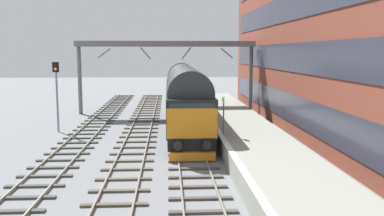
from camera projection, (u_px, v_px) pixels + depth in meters
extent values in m
plane|color=slate|center=(188.00, 145.00, 25.92)|extent=(140.00, 140.00, 0.00)
cube|color=gray|center=(177.00, 144.00, 25.87)|extent=(0.07, 60.00, 0.15)
cube|color=gray|center=(200.00, 143.00, 25.95)|extent=(0.07, 60.00, 0.15)
cube|color=#483D38|center=(204.00, 212.00, 14.87)|extent=(2.50, 0.26, 0.09)
cube|color=#483D38|center=(201.00, 198.00, 16.25)|extent=(2.50, 0.26, 0.09)
cube|color=#483D38|center=(198.00, 187.00, 17.63)|extent=(2.50, 0.26, 0.09)
cube|color=#483D38|center=(196.00, 177.00, 19.01)|extent=(2.50, 0.26, 0.09)
cube|color=#483D38|center=(194.00, 169.00, 20.39)|extent=(2.50, 0.26, 0.09)
cube|color=#483D38|center=(192.00, 161.00, 21.77)|extent=(2.50, 0.26, 0.09)
cube|color=#483D38|center=(191.00, 155.00, 23.15)|extent=(2.50, 0.26, 0.09)
cube|color=#483D38|center=(190.00, 149.00, 24.53)|extent=(2.50, 0.26, 0.09)
cube|color=#483D38|center=(188.00, 144.00, 25.92)|extent=(2.50, 0.26, 0.09)
cube|color=#483D38|center=(187.00, 139.00, 27.30)|extent=(2.50, 0.26, 0.09)
cube|color=#483D38|center=(186.00, 135.00, 28.68)|extent=(2.50, 0.26, 0.09)
cube|color=#483D38|center=(186.00, 131.00, 30.06)|extent=(2.50, 0.26, 0.09)
cube|color=#483D38|center=(185.00, 128.00, 31.44)|extent=(2.50, 0.26, 0.09)
cube|color=#483D38|center=(184.00, 125.00, 32.82)|extent=(2.50, 0.26, 0.09)
cube|color=#483D38|center=(183.00, 122.00, 34.20)|extent=(2.50, 0.26, 0.09)
cube|color=#483D38|center=(183.00, 119.00, 35.58)|extent=(2.50, 0.26, 0.09)
cube|color=#483D38|center=(182.00, 116.00, 36.96)|extent=(2.50, 0.26, 0.09)
cube|color=#483D38|center=(182.00, 114.00, 38.34)|extent=(2.50, 0.26, 0.09)
cube|color=#483D38|center=(181.00, 112.00, 39.72)|extent=(2.50, 0.26, 0.09)
cube|color=#483D38|center=(181.00, 110.00, 41.10)|extent=(2.50, 0.26, 0.09)
cube|color=#483D38|center=(180.00, 108.00, 42.48)|extent=(2.50, 0.26, 0.09)
cube|color=#483D38|center=(180.00, 106.00, 43.87)|extent=(2.50, 0.26, 0.09)
cube|color=#483D38|center=(180.00, 105.00, 45.25)|extent=(2.50, 0.26, 0.09)
cube|color=#483D38|center=(179.00, 103.00, 46.63)|extent=(2.50, 0.26, 0.09)
cube|color=#483D38|center=(179.00, 102.00, 48.01)|extent=(2.50, 0.26, 0.09)
cube|color=#483D38|center=(179.00, 100.00, 49.39)|extent=(2.50, 0.26, 0.09)
cube|color=#483D38|center=(178.00, 99.00, 50.77)|extent=(2.50, 0.26, 0.09)
cube|color=#483D38|center=(178.00, 98.00, 52.15)|extent=(2.50, 0.26, 0.09)
cube|color=#483D38|center=(178.00, 96.00, 53.53)|extent=(2.50, 0.26, 0.09)
cube|color=#483D38|center=(178.00, 95.00, 54.91)|extent=(2.50, 0.26, 0.09)
cube|color=gray|center=(124.00, 144.00, 25.69)|extent=(0.07, 60.00, 0.15)
cube|color=gray|center=(147.00, 144.00, 25.77)|extent=(0.07, 60.00, 0.15)
cube|color=#4E483B|center=(114.00, 205.00, 15.58)|extent=(2.50, 0.26, 0.09)
cube|color=#4E483B|center=(119.00, 191.00, 17.14)|extent=(2.50, 0.26, 0.09)
cube|color=#4E483B|center=(123.00, 179.00, 18.70)|extent=(2.50, 0.26, 0.09)
cube|color=#4E483B|center=(127.00, 169.00, 20.26)|extent=(2.50, 0.26, 0.09)
cube|color=#4E483B|center=(130.00, 161.00, 21.83)|extent=(2.50, 0.26, 0.09)
cube|color=#4E483B|center=(132.00, 154.00, 23.39)|extent=(2.50, 0.26, 0.09)
cube|color=#4E483B|center=(134.00, 147.00, 24.95)|extent=(2.50, 0.26, 0.09)
cube|color=#4E483B|center=(136.00, 142.00, 26.51)|extent=(2.50, 0.26, 0.09)
cube|color=#4E483B|center=(138.00, 137.00, 28.08)|extent=(2.50, 0.26, 0.09)
cube|color=#4E483B|center=(140.00, 132.00, 29.64)|extent=(2.50, 0.26, 0.09)
cube|color=#4E483B|center=(141.00, 128.00, 31.20)|extent=(2.50, 0.26, 0.09)
cube|color=#4E483B|center=(142.00, 125.00, 32.76)|extent=(2.50, 0.26, 0.09)
cube|color=#4E483B|center=(144.00, 121.00, 34.33)|extent=(2.50, 0.26, 0.09)
cube|color=#4E483B|center=(145.00, 118.00, 35.89)|extent=(2.50, 0.26, 0.09)
cube|color=#4E483B|center=(146.00, 116.00, 37.45)|extent=(2.50, 0.26, 0.09)
cube|color=#4E483B|center=(147.00, 113.00, 39.01)|extent=(2.50, 0.26, 0.09)
cube|color=#4E483B|center=(147.00, 111.00, 40.58)|extent=(2.50, 0.26, 0.09)
cube|color=#4E483B|center=(148.00, 108.00, 42.14)|extent=(2.50, 0.26, 0.09)
cube|color=#4E483B|center=(149.00, 106.00, 43.70)|extent=(2.50, 0.26, 0.09)
cube|color=#4E483B|center=(150.00, 105.00, 45.26)|extent=(2.50, 0.26, 0.09)
cube|color=#4E483B|center=(150.00, 103.00, 46.83)|extent=(2.50, 0.26, 0.09)
cube|color=#4E483B|center=(151.00, 101.00, 48.39)|extent=(2.50, 0.26, 0.09)
cube|color=#4E483B|center=(151.00, 100.00, 49.95)|extent=(2.50, 0.26, 0.09)
cube|color=#4E483B|center=(152.00, 98.00, 51.51)|extent=(2.50, 0.26, 0.09)
cube|color=#4E483B|center=(152.00, 97.00, 53.08)|extent=(2.50, 0.26, 0.09)
cube|color=#4E483B|center=(153.00, 96.00, 54.64)|extent=(2.50, 0.26, 0.09)
cube|color=gray|center=(63.00, 145.00, 25.48)|extent=(0.07, 60.00, 0.15)
cube|color=gray|center=(87.00, 145.00, 25.56)|extent=(0.07, 60.00, 0.15)
cube|color=#43453F|center=(9.00, 211.00, 14.92)|extent=(2.50, 0.26, 0.09)
cube|color=#43453F|center=(23.00, 198.00, 16.34)|extent=(2.50, 0.26, 0.09)
cube|color=#43453F|center=(35.00, 186.00, 17.75)|extent=(2.50, 0.26, 0.09)
cube|color=#43453F|center=(45.00, 176.00, 19.17)|extent=(2.50, 0.26, 0.09)
cube|color=#43453F|center=(53.00, 168.00, 20.58)|extent=(2.50, 0.26, 0.09)
cube|color=#43453F|center=(60.00, 160.00, 21.99)|extent=(2.50, 0.26, 0.09)
cube|color=#43453F|center=(67.00, 154.00, 23.41)|extent=(2.50, 0.26, 0.09)
cube|color=#43453F|center=(73.00, 148.00, 24.82)|extent=(2.50, 0.26, 0.09)
cube|color=#43453F|center=(78.00, 143.00, 26.23)|extent=(2.50, 0.26, 0.09)
cube|color=#43453F|center=(82.00, 138.00, 27.65)|extent=(2.50, 0.26, 0.09)
cube|color=#43453F|center=(87.00, 134.00, 29.06)|extent=(2.50, 0.26, 0.09)
cube|color=#43453F|center=(90.00, 130.00, 30.48)|extent=(2.50, 0.26, 0.09)
cube|color=#43453F|center=(94.00, 127.00, 31.89)|extent=(2.50, 0.26, 0.09)
cube|color=#43453F|center=(97.00, 123.00, 33.30)|extent=(2.50, 0.26, 0.09)
cube|color=#43453F|center=(100.00, 121.00, 34.72)|extent=(2.50, 0.26, 0.09)
cube|color=#43453F|center=(103.00, 118.00, 36.13)|extent=(2.50, 0.26, 0.09)
cube|color=#43453F|center=(105.00, 115.00, 37.54)|extent=(2.50, 0.26, 0.09)
cube|color=#43453F|center=(107.00, 113.00, 38.96)|extent=(2.50, 0.26, 0.09)
cube|color=#43453F|center=(109.00, 111.00, 40.37)|extent=(2.50, 0.26, 0.09)
cube|color=#43453F|center=(111.00, 109.00, 41.78)|extent=(2.50, 0.26, 0.09)
cube|color=#43453F|center=(113.00, 107.00, 43.20)|extent=(2.50, 0.26, 0.09)
cube|color=#43453F|center=(115.00, 105.00, 44.61)|extent=(2.50, 0.26, 0.09)
cube|color=#43453F|center=(117.00, 104.00, 46.03)|extent=(2.50, 0.26, 0.09)
cube|color=#43453F|center=(118.00, 102.00, 47.44)|extent=(2.50, 0.26, 0.09)
cube|color=#43453F|center=(120.00, 101.00, 48.85)|extent=(2.50, 0.26, 0.09)
cube|color=#43453F|center=(121.00, 99.00, 50.27)|extent=(2.50, 0.26, 0.09)
cube|color=#43453F|center=(122.00, 98.00, 51.68)|extent=(2.50, 0.26, 0.09)
cube|color=#43453F|center=(123.00, 97.00, 53.09)|extent=(2.50, 0.26, 0.09)
cube|color=#43453F|center=(125.00, 96.00, 54.51)|extent=(2.50, 0.26, 0.09)
cube|color=gray|center=(246.00, 136.00, 26.06)|extent=(4.00, 44.00, 1.00)
cube|color=white|center=(217.00, 128.00, 25.89)|extent=(0.30, 44.00, 0.01)
cube|color=brown|center=(321.00, 10.00, 29.32)|extent=(4.65, 41.21, 17.16)
cube|color=#323442|center=(285.00, 105.00, 30.07)|extent=(0.06, 37.92, 1.92)
cube|color=#323442|center=(286.00, 57.00, 29.62)|extent=(0.06, 37.92, 1.92)
cube|color=#323442|center=(288.00, 8.00, 29.16)|extent=(0.06, 37.92, 1.92)
cube|color=black|center=(185.00, 118.00, 30.88)|extent=(2.56, 18.27, 0.60)
cube|color=black|center=(185.00, 100.00, 30.70)|extent=(2.70, 18.27, 2.10)
cylinder|color=#292F30|center=(185.00, 84.00, 30.54)|extent=(2.56, 16.80, 2.57)
cube|color=orange|center=(192.00, 123.00, 21.64)|extent=(2.65, 0.08, 1.58)
cube|color=#232D3D|center=(192.00, 109.00, 21.57)|extent=(2.38, 0.04, 0.64)
cube|color=#232D3D|center=(204.00, 96.00, 30.74)|extent=(0.04, 12.79, 0.44)
cylinder|color=black|center=(178.00, 145.00, 21.54)|extent=(0.48, 0.35, 0.48)
cylinder|color=black|center=(207.00, 145.00, 21.62)|extent=(0.48, 0.35, 0.48)
cube|color=orange|center=(192.00, 156.00, 21.81)|extent=(2.43, 0.36, 0.47)
cylinder|color=black|center=(190.00, 145.00, 23.50)|extent=(1.64, 1.04, 1.04)
cylinder|color=black|center=(189.00, 141.00, 24.59)|extent=(1.64, 1.04, 1.04)
cylinder|color=black|center=(189.00, 137.00, 25.68)|extent=(1.64, 1.04, 1.04)
cylinder|color=black|center=(183.00, 112.00, 36.16)|extent=(1.64, 1.04, 1.04)
cylinder|color=black|center=(182.00, 111.00, 37.24)|extent=(1.64, 1.04, 1.04)
cylinder|color=black|center=(182.00, 109.00, 38.33)|extent=(1.64, 1.04, 1.04)
cylinder|color=gray|center=(57.00, 97.00, 29.78)|extent=(0.14, 0.14, 4.98)
cube|color=black|center=(56.00, 67.00, 29.44)|extent=(0.44, 0.10, 0.71)
cylinder|color=#500807|center=(55.00, 65.00, 29.36)|extent=(0.20, 0.06, 0.20)
cylinder|color=yellow|center=(55.00, 69.00, 29.40)|extent=(0.20, 0.06, 0.20)
cylinder|color=slate|center=(224.00, 116.00, 23.68)|extent=(0.08, 0.08, 2.19)
cube|color=white|center=(223.00, 100.00, 23.56)|extent=(0.05, 0.44, 0.36)
cube|color=black|center=(223.00, 100.00, 23.55)|extent=(0.01, 0.20, 0.24)
cylinder|color=slate|center=(80.00, 81.00, 38.33)|extent=(0.36, 0.36, 6.17)
cylinder|color=slate|center=(251.00, 80.00, 39.22)|extent=(0.36, 0.36, 6.17)
cube|color=slate|center=(166.00, 44.00, 38.33)|extent=(16.20, 2.00, 0.50)
cylinder|color=slate|center=(104.00, 53.00, 38.13)|extent=(1.19, 0.10, 0.91)
cylinder|color=slate|center=(145.00, 53.00, 38.34)|extent=(0.99, 0.10, 1.13)
cylinder|color=slate|center=(186.00, 53.00, 38.55)|extent=(0.93, 0.10, 1.17)
cylinder|color=slate|center=(227.00, 53.00, 38.76)|extent=(1.15, 0.10, 0.95)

